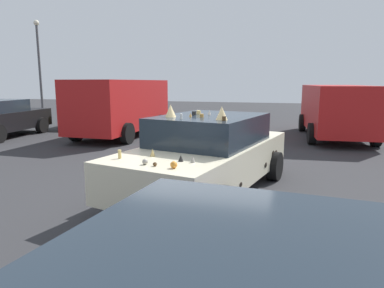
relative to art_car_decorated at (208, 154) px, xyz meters
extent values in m
plane|color=#2D2D30|center=(-0.03, 0.01, -0.73)|extent=(60.00, 60.00, 0.00)
cube|color=beige|center=(-0.03, 0.01, -0.14)|extent=(4.71, 2.68, 0.66)
cube|color=#1E2833|center=(0.08, -0.02, 0.45)|extent=(2.49, 2.07, 0.52)
cylinder|color=black|center=(-1.56, -0.61, -0.42)|extent=(0.64, 0.34, 0.61)
cylinder|color=black|center=(-1.18, 1.19, -0.42)|extent=(0.64, 0.34, 0.61)
cylinder|color=black|center=(1.13, -1.18, -0.42)|extent=(0.64, 0.34, 0.61)
cylinder|color=black|center=(1.51, 0.63, -0.42)|extent=(0.64, 0.34, 0.61)
ellipsoid|color=black|center=(-1.84, -0.54, -0.30)|extent=(0.10, 0.04, 0.09)
ellipsoid|color=black|center=(-1.35, 1.21, -0.03)|extent=(0.15, 0.05, 0.12)
ellipsoid|color=black|center=(1.25, -1.19, -0.15)|extent=(0.17, 0.05, 0.10)
ellipsoid|color=black|center=(0.03, 0.92, -0.16)|extent=(0.17, 0.06, 0.10)
ellipsoid|color=black|center=(0.53, -1.04, -0.28)|extent=(0.16, 0.05, 0.10)
ellipsoid|color=black|center=(-0.82, -0.75, -0.31)|extent=(0.12, 0.04, 0.08)
ellipsoid|color=black|center=(1.04, -1.14, -0.14)|extent=(0.19, 0.06, 0.12)
cone|color=gray|center=(-1.58, -0.17, 0.24)|extent=(0.10, 0.10, 0.10)
cone|color=tan|center=(-1.36, 0.55, 0.25)|extent=(0.11, 0.11, 0.12)
cylinder|color=tan|center=(-1.64, 0.96, 0.26)|extent=(0.05, 0.05, 0.13)
sphere|color=gray|center=(-1.89, 0.44, 0.23)|extent=(0.08, 0.08, 0.08)
sphere|color=orange|center=(-1.98, -0.02, 0.24)|extent=(0.10, 0.10, 0.10)
cone|color=black|center=(-1.57, 0.02, 0.24)|extent=(0.09, 0.09, 0.10)
sphere|color=#51381E|center=(-1.94, 0.27, 0.22)|extent=(0.06, 0.06, 0.06)
cylinder|color=tan|center=(0.25, 0.25, 0.75)|extent=(0.11, 0.11, 0.07)
cylinder|color=black|center=(0.05, 0.29, 0.75)|extent=(0.10, 0.10, 0.07)
cone|color=gray|center=(0.37, 0.31, 0.76)|extent=(0.06, 0.06, 0.09)
cylinder|color=#A87A38|center=(-0.29, 0.05, 0.74)|extent=(0.09, 0.09, 0.06)
cone|color=#A87A38|center=(-0.24, 0.27, 0.75)|extent=(0.07, 0.07, 0.07)
cylinder|color=#51381E|center=(-0.76, -0.45, 0.75)|extent=(0.07, 0.07, 0.07)
cylinder|color=silver|center=(-0.71, 0.29, 0.76)|extent=(0.05, 0.05, 0.09)
cone|color=gray|center=(0.24, 0.04, 0.76)|extent=(0.08, 0.08, 0.09)
cone|color=#D8BC7F|center=(-0.61, -0.38, 0.82)|extent=(0.20, 0.20, 0.22)
cone|color=#D8BC7F|center=(-0.40, 0.59, 0.82)|extent=(0.20, 0.20, 0.22)
cube|color=#B21919|center=(7.62, -2.98, 0.39)|extent=(5.52, 2.35, 1.63)
cube|color=#1E2833|center=(5.74, -3.13, 0.72)|extent=(0.25, 1.70, 0.59)
cylinder|color=black|center=(6.09, -4.09, -0.37)|extent=(0.74, 0.30, 0.72)
cylinder|color=black|center=(5.93, -2.12, -0.37)|extent=(0.74, 0.30, 0.72)
cylinder|color=black|center=(9.31, -3.84, -0.37)|extent=(0.74, 0.30, 0.72)
cylinder|color=black|center=(9.15, -1.86, -0.37)|extent=(0.74, 0.30, 0.72)
cube|color=#B21919|center=(5.72, 4.82, 0.49)|extent=(4.98, 1.95, 1.83)
cube|color=#1E2833|center=(3.97, 4.83, 0.86)|extent=(0.12, 1.71, 0.66)
cylinder|color=black|center=(4.22, 3.83, -0.37)|extent=(0.72, 0.24, 0.72)
cylinder|color=black|center=(4.23, 5.82, -0.37)|extent=(0.72, 0.24, 0.72)
cylinder|color=black|center=(7.21, 3.83, -0.37)|extent=(0.72, 0.24, 0.72)
cylinder|color=black|center=(7.21, 5.81, -0.37)|extent=(0.72, 0.24, 0.72)
cube|color=black|center=(4.27, 9.15, -0.11)|extent=(4.19, 2.16, 0.69)
cylinder|color=black|center=(5.42, 10.17, -0.41)|extent=(0.66, 0.29, 0.64)
cylinder|color=black|center=(5.60, 8.39, -0.41)|extent=(0.66, 0.29, 0.64)
cylinder|color=black|center=(-3.40, -0.55, -0.43)|extent=(0.62, 0.27, 0.60)
cube|color=gold|center=(8.69, 7.67, -0.10)|extent=(4.41, 2.21, 0.68)
cube|color=#1E2833|center=(8.61, 7.66, 0.49)|extent=(1.88, 1.79, 0.50)
cylinder|color=black|center=(9.90, 8.71, -0.40)|extent=(0.69, 0.29, 0.67)
cylinder|color=black|center=(10.10, 6.93, -0.40)|extent=(0.69, 0.29, 0.67)
cylinder|color=black|center=(7.28, 8.42, -0.40)|extent=(0.69, 0.29, 0.67)
cylinder|color=black|center=(7.48, 6.63, -0.40)|extent=(0.69, 0.29, 0.67)
cylinder|color=#4C4C51|center=(9.24, 11.31, 1.73)|extent=(0.12, 0.12, 4.91)
sphere|color=#EAE5C6|center=(9.24, 11.31, 4.31)|extent=(0.28, 0.28, 0.28)
camera|label=1|loc=(-6.24, -1.53, 1.32)|focal=32.55mm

